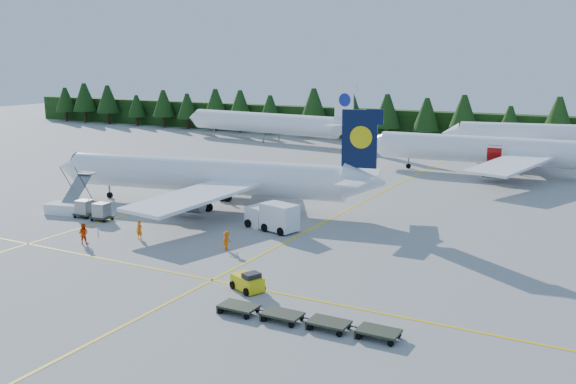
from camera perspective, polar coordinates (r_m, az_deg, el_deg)
The scene contains 17 objects.
ground at distance 56.73m, azimuth -8.25°, elevation -5.00°, with size 320.00×320.00×0.00m, color #9B9B96.
taxi_stripe_a at distance 80.41m, azimuth -7.78°, elevation 0.02°, with size 0.25×120.00×0.01m, color yellow.
taxi_stripe_b at distance 70.69m, azimuth 5.44°, elevation -1.56°, with size 0.25×120.00×0.01m, color yellow.
taxi_stripe_cross at distance 52.29m, azimuth -12.19°, elevation -6.61°, with size 80.00×0.25×0.01m, color yellow.
treeline_hedge at distance 130.26m, azimuth 13.82°, elevation 5.61°, with size 220.00×4.00×6.00m, color black.
airliner_navy at distance 72.66m, azimuth -7.99°, elevation 1.45°, with size 38.26×31.23×11.20m.
airliner_red at distance 95.63m, azimuth 17.64°, elevation 3.52°, with size 39.13×32.14×11.37m.
airliner_far_left at distance 129.76m, azimuth -2.64°, elevation 6.22°, with size 40.42×8.15×11.77m.
airliner_far_right at distance 111.28m, azimuth 23.98°, elevation 4.43°, with size 43.10×11.82×12.65m.
airstairs at distance 72.62m, azimuth -18.91°, elevation -1.13°, with size 4.63×6.29×3.81m.
service_truck at distance 61.95m, azimuth -1.47°, elevation -2.16°, with size 5.90×3.33×2.69m.
baggage_tug at distance 46.27m, azimuth -3.58°, elevation -7.96°, with size 2.82×2.24×1.34m.
dolly_train at distance 40.59m, azimuth 1.55°, elevation -11.13°, with size 11.90×2.23×0.15m.
uld_pair at distance 69.08m, azimuth -16.96°, elevation -1.47°, with size 4.73×1.92×1.54m.
crew_a at distance 60.32m, azimuth -13.07°, elevation -3.32°, with size 0.63×0.41×1.73m, color #FA6705.
crew_b at distance 60.22m, azimuth -17.73°, elevation -3.53°, with size 0.91×0.71×1.88m, color #E03804.
crew_c at distance 55.72m, azimuth -5.46°, elevation -4.34°, with size 0.70×0.47×1.69m, color #F65F05.
Camera 1 is at (32.73, -43.38, 16.29)m, focal length 40.00 mm.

